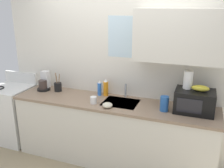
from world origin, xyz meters
The scene contains 14 objects.
kitchen_wall_assembly centered at (0.15, 0.31, 1.36)m, with size 3.51×0.42×2.50m.
counter_unit centered at (0.00, 0.00, 0.46)m, with size 2.74×0.63×0.90m.
sink_faucet centered at (0.11, 0.24, 0.99)m, with size 0.03×0.03×0.19m, color #B2B5BA.
stove_range centered at (-1.72, 0.00, 0.46)m, with size 0.60×0.60×1.08m.
microwave centered at (1.04, 0.05, 1.04)m, with size 0.46×0.35×0.27m.
banana_bunch centered at (1.09, 0.05, 1.20)m, with size 0.20×0.11×0.07m, color gold.
paper_towel_roll centered at (0.94, 0.10, 1.28)m, with size 0.11×0.11×0.22m, color white.
coffee_maker centered at (-1.14, 0.11, 1.00)m, with size 0.19×0.21×0.28m.
dish_soap_bottle_orange centered at (-0.17, 0.20, 1.01)m, with size 0.07×0.07×0.24m.
dish_soap_bottle_blue centered at (-0.26, 0.18, 1.00)m, with size 0.06×0.06×0.22m.
cereal_canister centered at (0.70, -0.05, 0.99)m, with size 0.10×0.10×0.19m, color #2659A5.
mug_white centered at (-0.21, -0.14, 0.95)m, with size 0.08×0.08×0.10m, color white.
utensil_crock centered at (-0.91, 0.12, 0.97)m, with size 0.11×0.11×0.28m.
small_bowl centered at (0.01, -0.20, 0.93)m, with size 0.13×0.13×0.07m, color beige.
Camera 1 is at (1.07, -2.88, 2.14)m, focal length 39.73 mm.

